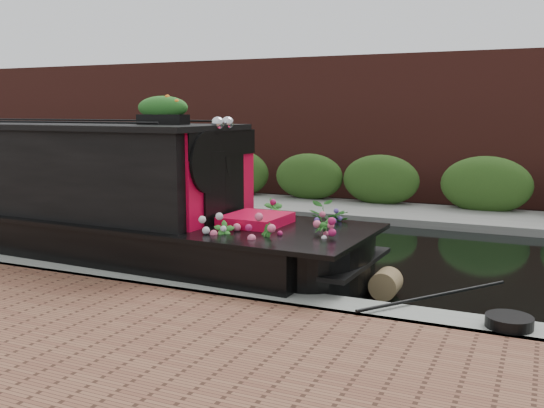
% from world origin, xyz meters
% --- Properties ---
extents(ground, '(80.00, 80.00, 0.00)m').
position_xyz_m(ground, '(0.00, 0.00, 0.00)').
color(ground, black).
rests_on(ground, ground).
extents(near_bank_coping, '(40.00, 0.60, 0.50)m').
position_xyz_m(near_bank_coping, '(0.00, -3.30, 0.00)').
color(near_bank_coping, gray).
rests_on(near_bank_coping, ground).
extents(far_bank_path, '(40.00, 2.40, 0.34)m').
position_xyz_m(far_bank_path, '(0.00, 4.20, 0.00)').
color(far_bank_path, slate).
rests_on(far_bank_path, ground).
extents(far_hedge, '(40.00, 1.10, 2.80)m').
position_xyz_m(far_hedge, '(0.00, 5.10, 0.00)').
color(far_hedge, '#2B4C19').
rests_on(far_hedge, ground).
extents(far_brick_wall, '(40.00, 1.00, 8.00)m').
position_xyz_m(far_brick_wall, '(0.00, 7.20, 0.00)').
color(far_brick_wall, '#56241D').
rests_on(far_brick_wall, ground).
extents(narrowboat, '(12.57, 2.69, 2.93)m').
position_xyz_m(narrowboat, '(-2.82, -2.04, 0.87)').
color(narrowboat, black).
rests_on(narrowboat, ground).
extents(rope_fender, '(0.38, 0.41, 0.38)m').
position_xyz_m(rope_fender, '(3.95, -2.04, 0.19)').
color(rope_fender, brown).
rests_on(rope_fender, ground).
extents(coiled_mooring_rope, '(0.49, 0.49, 0.12)m').
position_xyz_m(coiled_mooring_rope, '(5.55, -3.30, 0.31)').
color(coiled_mooring_rope, black).
rests_on(coiled_mooring_rope, near_bank_coping).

